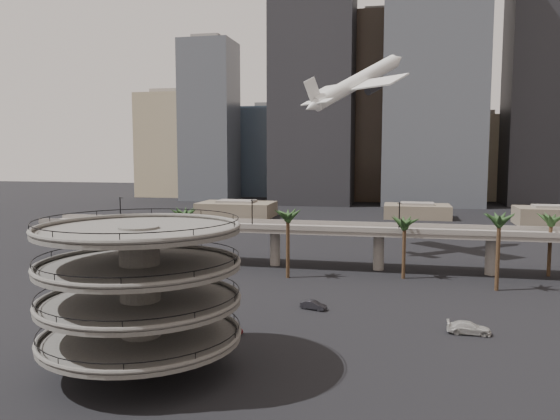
% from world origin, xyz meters
% --- Properties ---
extents(ground, '(700.00, 700.00, 0.00)m').
position_xyz_m(ground, '(0.00, 0.00, 0.00)').
color(ground, black).
rests_on(ground, ground).
extents(parking_ramp, '(22.20, 22.20, 17.35)m').
position_xyz_m(parking_ramp, '(-13.00, -4.00, 9.84)').
color(parking_ramp, '#4F4D4A').
rests_on(parking_ramp, ground).
extents(overpass, '(130.00, 9.30, 14.70)m').
position_xyz_m(overpass, '(0.00, 55.00, 7.34)').
color(overpass, slate).
rests_on(overpass, ground).
extents(palm_trees, '(76.40, 18.40, 14.00)m').
position_xyz_m(palm_trees, '(11.58, 47.18, 11.30)').
color(palm_trees, '#47301E').
rests_on(palm_trees, ground).
extents(low_buildings, '(135.00, 27.50, 6.80)m').
position_xyz_m(low_buildings, '(6.89, 142.30, 2.86)').
color(low_buildings, brown).
rests_on(low_buildings, ground).
extents(skyline, '(269.00, 86.00, 125.92)m').
position_xyz_m(skyline, '(15.11, 217.08, 46.07)').
color(skyline, gray).
rests_on(skyline, ground).
extents(airborne_jet, '(24.86, 25.12, 17.23)m').
position_xyz_m(airborne_jet, '(4.54, 73.52, 40.64)').
color(airborne_jet, silver).
rests_on(airborne_jet, ground).
extents(car_a, '(4.27, 3.22, 1.35)m').
position_xyz_m(car_a, '(-7.28, 10.29, 0.68)').
color(car_a, '#A4171B').
rests_on(car_a, ground).
extents(car_b, '(4.37, 2.56, 1.36)m').
position_xyz_m(car_b, '(2.13, 23.57, 0.68)').
color(car_b, black).
rests_on(car_b, ground).
extents(car_c, '(5.74, 2.43, 1.65)m').
position_xyz_m(car_c, '(24.26, 16.59, 0.83)').
color(car_c, '#B7B6B2').
rests_on(car_c, ground).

